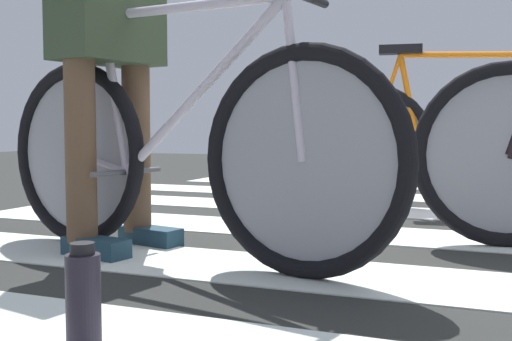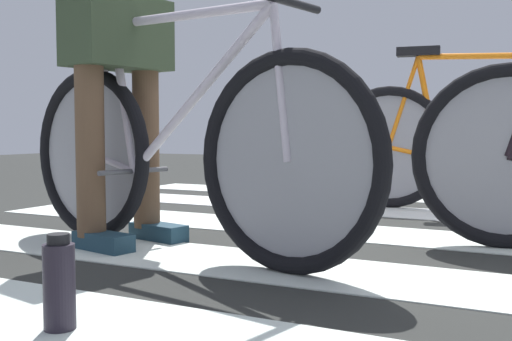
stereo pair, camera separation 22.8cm
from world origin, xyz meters
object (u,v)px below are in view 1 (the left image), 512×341
object	(u,v)px
water_bottle	(84,299)
bicycle_3_of_3	(462,141)
cyclist_1_of_3	(110,81)
bicycle_1_of_3	(174,149)

from	to	relation	value
water_bottle	bicycle_3_of_3	bearing A→B (deg)	76.54
cyclist_1_of_3	bicycle_1_of_3	bearing A→B (deg)	-0.00
cyclist_1_of_3	bicycle_3_of_3	world-z (taller)	cyclist_1_of_3
bicycle_1_of_3	water_bottle	distance (m)	0.93
bicycle_1_of_3	bicycle_3_of_3	size ratio (longest dim) A/B	0.99
bicycle_1_of_3	cyclist_1_of_3	bearing A→B (deg)	180.00
bicycle_3_of_3	water_bottle	xyz separation A→B (m)	(-0.62, -2.58, -0.28)
cyclist_1_of_3	water_bottle	size ratio (longest dim) A/B	4.38
bicycle_3_of_3	bicycle_1_of_3	bearing A→B (deg)	-124.86
bicycle_1_of_3	water_bottle	xyz separation A→B (m)	(0.26, -0.84, -0.28)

